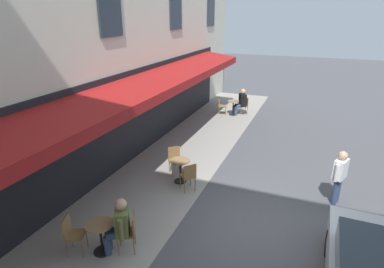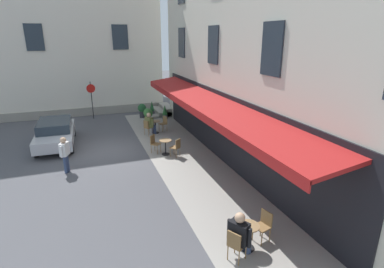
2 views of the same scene
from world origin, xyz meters
name	(u,v)px [view 1 (image 1 of 2)]	position (x,y,z in m)	size (l,w,h in m)	color
ground_plane	(254,226)	(0.00, 0.00, 0.00)	(70.00, 70.00, 0.00)	#4C4C51
sidewalk_cafe_terrace	(182,155)	(-3.25, -3.40, 0.00)	(20.50, 3.20, 0.01)	gray
cafe_table_near_entrance	(180,168)	(-1.39, -2.64, 0.49)	(0.60, 0.60, 0.75)	black
cafe_chair_wicker_near_door	(189,175)	(-0.96, -2.18, 0.55)	(0.57, 0.57, 0.91)	olive
cafe_chair_wicker_kerbside	(175,158)	(-1.87, -3.05, 0.55)	(0.56, 0.56, 0.91)	olive
cafe_table_mid_terrace	(233,106)	(-8.89, -2.93, 0.49)	(0.60, 0.60, 0.75)	black
cafe_chair_wicker_facing_street	(245,104)	(-9.20, -2.38, 0.55)	(0.55, 0.55, 0.91)	olive
cafe_chair_wicker_corner_right	(221,104)	(-8.72, -3.54, 0.55)	(0.49, 0.49, 0.91)	olive
cafe_table_streetside	(101,234)	(2.17, -2.99, 0.49)	(0.60, 0.60, 0.75)	black
cafe_chair_wicker_under_awning	(130,230)	(1.87, -2.43, 0.55)	(0.54, 0.54, 0.91)	olive
cafe_chair_wicker_corner_left	(71,232)	(2.41, -3.58, 0.55)	(0.52, 0.52, 0.91)	olive
seated_patron_in_olive	(119,224)	(1.97, -2.62, 0.72)	(0.64, 0.67, 1.35)	navy
seated_companion_in_black	(241,101)	(-9.10, -2.57, 0.72)	(0.66, 0.69, 1.37)	navy
walking_pedestrian_in_white	(340,174)	(-1.91, 1.89, 0.93)	(0.62, 0.41, 1.59)	navy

